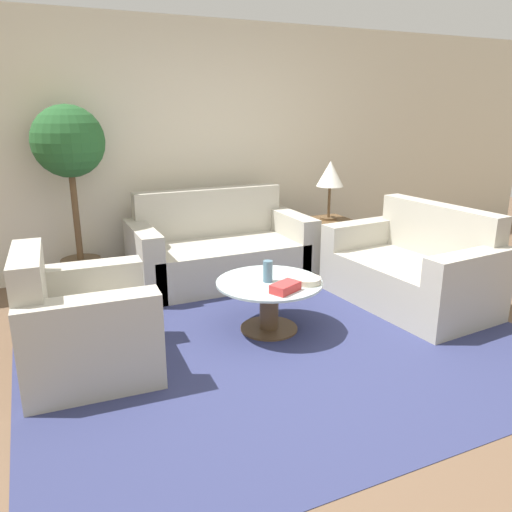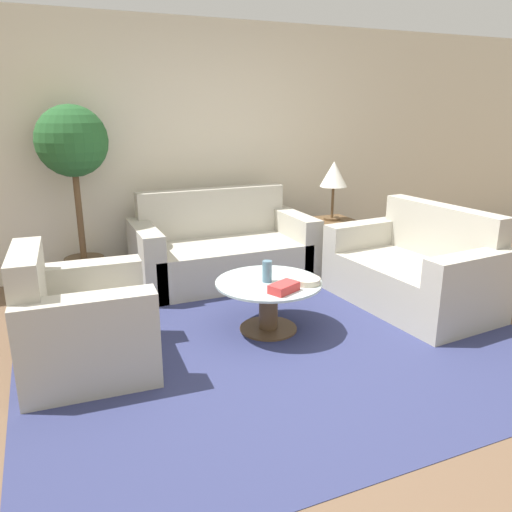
% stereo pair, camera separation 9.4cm
% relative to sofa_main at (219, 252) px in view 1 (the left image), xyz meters
% --- Properties ---
extents(ground_plane, '(14.00, 14.00, 0.00)m').
position_rel_sofa_main_xyz_m(ground_plane, '(-0.01, -2.00, -0.29)').
color(ground_plane, brown).
extents(wall_back, '(10.00, 0.06, 2.60)m').
position_rel_sofa_main_xyz_m(wall_back, '(-0.01, 0.64, 1.01)').
color(wall_back, beige).
rests_on(wall_back, ground_plane).
extents(rug, '(3.75, 3.53, 0.01)m').
position_rel_sofa_main_xyz_m(rug, '(-0.08, -1.35, -0.28)').
color(rug, navy).
rests_on(rug, ground_plane).
extents(sofa_main, '(1.78, 0.91, 0.90)m').
position_rel_sofa_main_xyz_m(sofa_main, '(0.00, 0.00, 0.00)').
color(sofa_main, '#B2AD9E').
rests_on(sofa_main, ground_plane).
extents(armchair, '(0.88, 0.95, 0.86)m').
position_rel_sofa_main_xyz_m(armchair, '(-1.51, -1.40, 0.00)').
color(armchair, '#B2AD9E').
rests_on(armchair, ground_plane).
extents(loveseat, '(0.98, 1.53, 0.88)m').
position_rel_sofa_main_xyz_m(loveseat, '(1.37, -1.36, 0.00)').
color(loveseat, '#B2AD9E').
rests_on(loveseat, ground_plane).
extents(coffee_table, '(0.84, 0.84, 0.41)m').
position_rel_sofa_main_xyz_m(coffee_table, '(-0.08, -1.35, -0.02)').
color(coffee_table, brown).
rests_on(coffee_table, ground_plane).
extents(side_table, '(0.48, 0.48, 0.53)m').
position_rel_sofa_main_xyz_m(side_table, '(1.26, -0.09, -0.02)').
color(side_table, brown).
rests_on(side_table, ground_plane).
extents(table_lamp, '(0.29, 0.29, 0.64)m').
position_rel_sofa_main_xyz_m(table_lamp, '(1.26, -0.09, 0.72)').
color(table_lamp, brown).
rests_on(table_lamp, side_table).
extents(potted_plant, '(0.66, 0.66, 1.75)m').
position_rel_sofa_main_xyz_m(potted_plant, '(-1.33, 0.29, 0.96)').
color(potted_plant, brown).
rests_on(potted_plant, ground_plane).
extents(vase, '(0.07, 0.07, 0.17)m').
position_rel_sofa_main_xyz_m(vase, '(-0.10, -1.35, 0.21)').
color(vase, slate).
rests_on(vase, coffee_table).
extents(bowl, '(0.21, 0.21, 0.05)m').
position_rel_sofa_main_xyz_m(bowl, '(0.17, -1.51, 0.15)').
color(bowl, beige).
rests_on(bowl, coffee_table).
extents(book_stack, '(0.26, 0.21, 0.07)m').
position_rel_sofa_main_xyz_m(book_stack, '(-0.07, -1.60, 0.16)').
color(book_stack, '#BC3333').
rests_on(book_stack, coffee_table).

